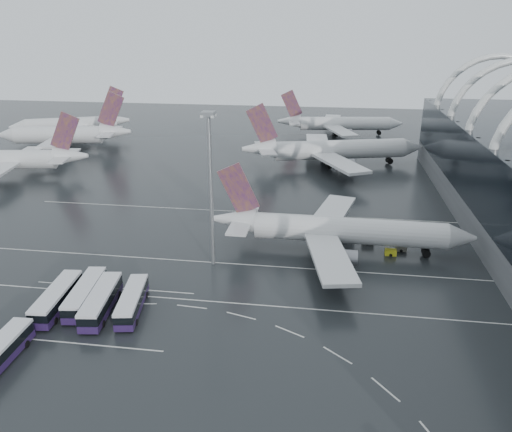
# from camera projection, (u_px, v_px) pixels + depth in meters

# --- Properties ---
(ground) EXTENTS (420.00, 420.00, 0.00)m
(ground) POSITION_uv_depth(u_px,v_px,m) (253.00, 298.00, 81.98)
(ground) COLOR black
(ground) RESTS_ON ground
(lane_marking_near) EXTENTS (120.00, 0.25, 0.01)m
(lane_marking_near) POSITION_uv_depth(u_px,v_px,m) (251.00, 304.00, 80.13)
(lane_marking_near) COLOR silver
(lane_marking_near) RESTS_ON ground
(lane_marking_mid) EXTENTS (120.00, 0.25, 0.01)m
(lane_marking_mid) POSITION_uv_depth(u_px,v_px,m) (263.00, 266.00, 93.07)
(lane_marking_mid) COLOR silver
(lane_marking_mid) RESTS_ON ground
(lane_marking_far) EXTENTS (120.00, 0.25, 0.01)m
(lane_marking_far) POSITION_uv_depth(u_px,v_px,m) (278.00, 214.00, 118.94)
(lane_marking_far) COLOR silver
(lane_marking_far) RESTS_ON ground
(bus_bay_line_south) EXTENTS (28.00, 0.25, 0.01)m
(bus_bay_line_south) POSITION_uv_depth(u_px,v_px,m) (68.00, 343.00, 70.47)
(bus_bay_line_south) COLOR silver
(bus_bay_line_south) RESTS_ON ground
(bus_bay_line_north) EXTENTS (28.00, 0.25, 0.01)m
(bus_bay_line_north) POSITION_uv_depth(u_px,v_px,m) (114.00, 288.00, 85.26)
(bus_bay_line_north) COLOR silver
(bus_bay_line_north) RESTS_ON ground
(airliner_main) EXTENTS (50.96, 44.85, 17.31)m
(airliner_main) POSITION_uv_depth(u_px,v_px,m) (336.00, 231.00, 97.76)
(airliner_main) COLOR silver
(airliner_main) RESTS_ON ground
(airliner_gate_b) EXTENTS (57.68, 51.13, 20.30)m
(airliner_gate_b) POSITION_uv_depth(u_px,v_px,m) (330.00, 150.00, 157.61)
(airliner_gate_b) COLOR silver
(airliner_gate_b) RESTS_ON ground
(airliner_gate_c) EXTENTS (51.07, 46.69, 18.19)m
(airliner_gate_c) POSITION_uv_depth(u_px,v_px,m) (338.00, 124.00, 202.98)
(airliner_gate_c) COLOR silver
(airliner_gate_c) RESTS_ON ground
(jet_remote_west) EXTENTS (43.76, 35.40, 19.06)m
(jet_remote_west) POSITION_uv_depth(u_px,v_px,m) (17.00, 160.00, 147.35)
(jet_remote_west) COLOR silver
(jet_remote_west) RESTS_ON ground
(jet_remote_mid) EXTENTS (47.78, 38.64, 20.80)m
(jet_remote_mid) POSITION_uv_depth(u_px,v_px,m) (67.00, 135.00, 178.63)
(jet_remote_mid) COLOR silver
(jet_remote_mid) RESTS_ON ground
(jet_remote_far) EXTENTS (44.32, 36.12, 19.94)m
(jet_remote_far) POSITION_uv_depth(u_px,v_px,m) (73.00, 125.00, 197.86)
(jet_remote_far) COLOR silver
(jet_remote_far) RESTS_ON ground
(bus_row_near_a) EXTENTS (4.32, 13.83, 3.35)m
(bus_row_near_a) POSITION_uv_depth(u_px,v_px,m) (57.00, 298.00, 78.38)
(bus_row_near_a) COLOR #22133C
(bus_row_near_a) RESTS_ON ground
(bus_row_near_b) EXTENTS (4.75, 13.71, 3.31)m
(bus_row_near_b) POSITION_uv_depth(u_px,v_px,m) (85.00, 294.00, 79.65)
(bus_row_near_b) COLOR #22133C
(bus_row_near_b) RESTS_ON ground
(bus_row_near_c) EXTENTS (4.90, 13.99, 3.37)m
(bus_row_near_c) POSITION_uv_depth(u_px,v_px,m) (101.00, 301.00, 77.59)
(bus_row_near_c) COLOR #22133C
(bus_row_near_c) RESTS_ON ground
(bus_row_near_d) EXTENTS (4.95, 13.07, 3.14)m
(bus_row_near_d) POSITION_uv_depth(u_px,v_px,m) (132.00, 301.00, 77.76)
(bus_row_near_d) COLOR #22133C
(bus_row_near_d) RESTS_ON ground
(floodlight_mast) EXTENTS (2.18, 2.18, 28.44)m
(floodlight_mast) POSITION_uv_depth(u_px,v_px,m) (210.00, 172.00, 87.49)
(floodlight_mast) COLOR gray
(floodlight_mast) RESTS_ON ground
(gse_cart_belly_a) EXTENTS (2.20, 1.30, 1.20)m
(gse_cart_belly_a) POSITION_uv_depth(u_px,v_px,m) (391.00, 252.00, 97.22)
(gse_cart_belly_a) COLOR yellow
(gse_cart_belly_a) RESTS_ON ground
(gse_cart_belly_b) EXTENTS (2.45, 1.45, 1.34)m
(gse_cart_belly_b) POSITION_uv_depth(u_px,v_px,m) (368.00, 241.00, 102.22)
(gse_cart_belly_b) COLOR slate
(gse_cart_belly_b) RESTS_ON ground
(gse_cart_belly_d) EXTENTS (2.16, 1.28, 1.18)m
(gse_cart_belly_d) POSITION_uv_depth(u_px,v_px,m) (401.00, 248.00, 99.13)
(gse_cart_belly_d) COLOR slate
(gse_cart_belly_d) RESTS_ON ground
(gse_cart_belly_e) EXTENTS (2.46, 1.45, 1.34)m
(gse_cart_belly_e) POSITION_uv_depth(u_px,v_px,m) (335.00, 220.00, 113.01)
(gse_cart_belly_e) COLOR yellow
(gse_cart_belly_e) RESTS_ON ground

